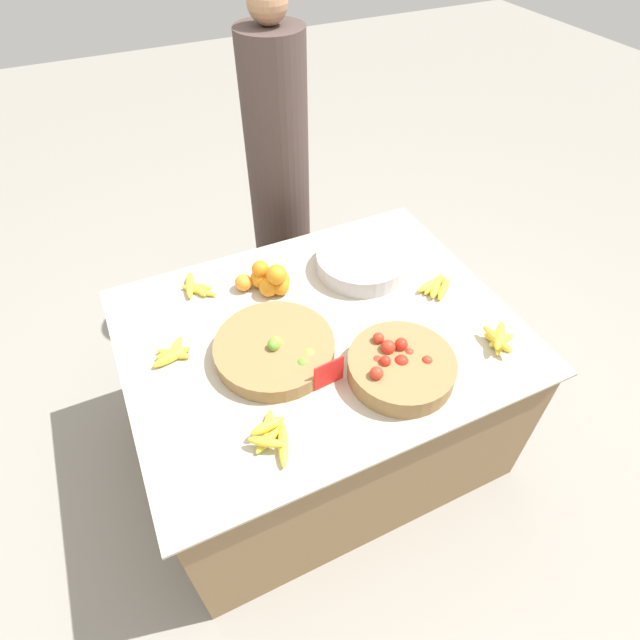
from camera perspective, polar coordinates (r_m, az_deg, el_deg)
ground_plane at (r=2.47m, az=-0.00°, el=-12.82°), size 12.00×12.00×0.00m
market_table at (r=2.17m, az=-0.00°, el=-7.72°), size 1.45×1.15×0.73m
lime_bowl at (r=1.79m, az=-5.20°, el=-3.28°), size 0.43×0.43×0.10m
tomato_basket at (r=1.74m, az=9.15°, el=-5.24°), size 0.37×0.37×0.11m
orange_pile at (r=2.02m, az=-5.85°, el=4.54°), size 0.21×0.16×0.14m
metal_bowl at (r=2.13m, az=4.78°, el=6.67°), size 0.38×0.38×0.08m
price_sign at (r=1.68m, az=1.03°, el=-6.13°), size 0.11×0.02×0.11m
banana_bunch_back_center at (r=1.58m, az=-5.58°, el=-13.04°), size 0.15×0.22×0.06m
banana_bunch_front_center at (r=1.86m, az=-16.49°, el=-3.72°), size 0.15×0.13×0.03m
banana_bunch_middle_right at (r=2.09m, az=13.08°, el=3.82°), size 0.17×0.15×0.04m
banana_bunch_front_right at (r=1.93m, az=19.80°, el=-2.08°), size 0.14×0.15×0.06m
banana_bunch_front_left at (r=2.10m, az=-14.10°, el=3.63°), size 0.13×0.19×0.03m
vendor_person at (r=2.61m, az=-4.66°, el=14.86°), size 0.30×0.30×1.67m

